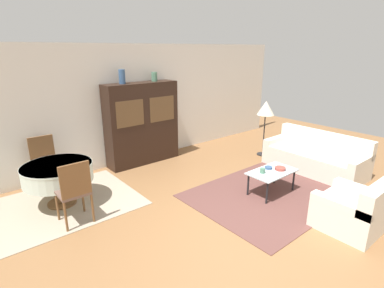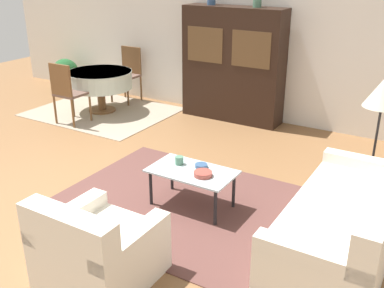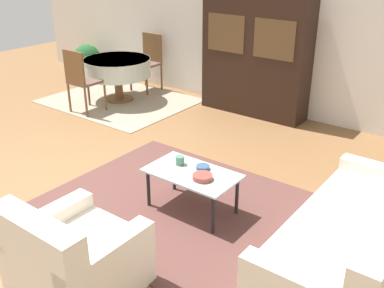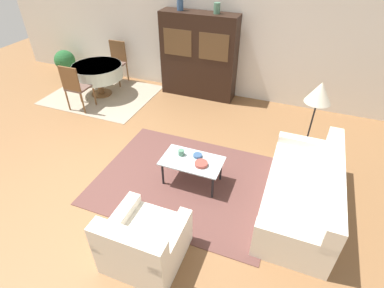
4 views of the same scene
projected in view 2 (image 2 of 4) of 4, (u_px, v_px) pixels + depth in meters
name	position (u px, v px, depth m)	size (l,w,h in m)	color
ground_plane	(79.00, 192.00, 5.32)	(14.00, 14.00, 0.00)	brown
wall_back	(224.00, 36.00, 7.67)	(10.00, 0.06, 2.70)	silver
area_rug	(184.00, 204.00, 5.05)	(2.79, 2.19, 0.01)	brown
dining_rug	(103.00, 112.00, 8.13)	(2.40, 1.93, 0.01)	gray
couch	(348.00, 222.00, 4.16)	(0.91, 2.09, 0.83)	silver
armchair	(96.00, 250.00, 3.75)	(0.87, 0.85, 0.80)	silver
coffee_table	(192.00, 174.00, 4.87)	(0.93, 0.54, 0.43)	black
display_cabinet	(233.00, 65.00, 7.46)	(1.72, 0.46, 1.87)	black
dining_table	(100.00, 80.00, 7.94)	(1.14, 1.14, 0.73)	brown
dining_chair_near	(67.00, 90.00, 7.31)	(0.44, 0.44, 1.02)	brown
dining_chair_far	(128.00, 71.00, 8.57)	(0.44, 0.44, 1.02)	brown
floor_lamp	(383.00, 96.00, 4.94)	(0.42, 0.42, 1.38)	black
cup	(179.00, 160.00, 4.99)	(0.09, 0.09, 0.09)	#4C7A60
bowl	(203.00, 174.00, 4.72)	(0.20, 0.20, 0.05)	#9E4238
bowl_small	(201.00, 166.00, 4.92)	(0.14, 0.14, 0.04)	#33517A
vase_short	(257.00, 0.00, 6.88)	(0.13, 0.13, 0.21)	#4C7A60
potted_plant	(66.00, 73.00, 9.26)	(0.53, 0.53, 0.68)	#93664C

